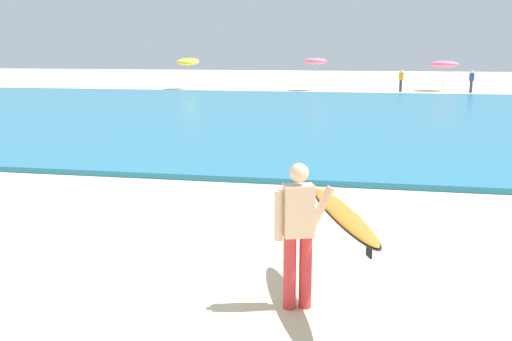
{
  "coord_description": "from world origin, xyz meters",
  "views": [
    {
      "loc": [
        4.15,
        -6.65,
        2.97
      ],
      "look_at": [
        2.35,
        2.24,
        1.1
      ],
      "focal_mm": 41.11,
      "sensor_mm": 36.0,
      "label": 1
    }
  ],
  "objects_px": {
    "beach_umbrella_2": "(444,64)",
    "beachgoer_near_row_left": "(401,80)",
    "surfer_with_board": "(320,222)",
    "beach_umbrella_0": "(188,62)",
    "beach_umbrella_1": "(315,61)",
    "beachgoer_near_row_mid": "(471,81)"
  },
  "relations": [
    {
      "from": "beach_umbrella_0",
      "to": "beachgoer_near_row_mid",
      "type": "height_order",
      "value": "beach_umbrella_0"
    },
    {
      "from": "beach_umbrella_0",
      "to": "beachgoer_near_row_left",
      "type": "distance_m",
      "value": 16.0
    },
    {
      "from": "beach_umbrella_0",
      "to": "beachgoer_near_row_mid",
      "type": "relative_size",
      "value": 1.54
    },
    {
      "from": "surfer_with_board",
      "to": "beach_umbrella_1",
      "type": "height_order",
      "value": "beach_umbrella_1"
    },
    {
      "from": "beach_umbrella_2",
      "to": "beachgoer_near_row_mid",
      "type": "xyz_separation_m",
      "value": [
        1.75,
        -1.7,
        -1.09
      ]
    },
    {
      "from": "surfer_with_board",
      "to": "beach_umbrella_0",
      "type": "distance_m",
      "value": 39.66
    },
    {
      "from": "beach_umbrella_2",
      "to": "beach_umbrella_0",
      "type": "bearing_deg",
      "value": -174.75
    },
    {
      "from": "beachgoer_near_row_mid",
      "to": "beach_umbrella_0",
      "type": "bearing_deg",
      "value": -179.87
    },
    {
      "from": "beachgoer_near_row_left",
      "to": "beachgoer_near_row_mid",
      "type": "relative_size",
      "value": 1.0
    },
    {
      "from": "beach_umbrella_0",
      "to": "beach_umbrella_1",
      "type": "relative_size",
      "value": 1.01
    },
    {
      "from": "surfer_with_board",
      "to": "beach_umbrella_2",
      "type": "xyz_separation_m",
      "value": [
        5.41,
        38.98,
        0.91
      ]
    },
    {
      "from": "beach_umbrella_0",
      "to": "beach_umbrella_2",
      "type": "xyz_separation_m",
      "value": [
        19.03,
        1.75,
        -0.15
      ]
    },
    {
      "from": "surfer_with_board",
      "to": "beach_umbrella_1",
      "type": "xyz_separation_m",
      "value": [
        -3.88,
        37.56,
        1.12
      ]
    },
    {
      "from": "beach_umbrella_1",
      "to": "beachgoer_near_row_left",
      "type": "height_order",
      "value": "beach_umbrella_1"
    },
    {
      "from": "surfer_with_board",
      "to": "beachgoer_near_row_left",
      "type": "xyz_separation_m",
      "value": [
        2.33,
        37.21,
        -0.19
      ]
    },
    {
      "from": "surfer_with_board",
      "to": "beach_umbrella_1",
      "type": "distance_m",
      "value": 37.77
    },
    {
      "from": "beach_umbrella_1",
      "to": "beachgoer_near_row_mid",
      "type": "distance_m",
      "value": 11.12
    },
    {
      "from": "beach_umbrella_2",
      "to": "beach_umbrella_1",
      "type": "bearing_deg",
      "value": -171.27
    },
    {
      "from": "surfer_with_board",
      "to": "beachgoer_near_row_mid",
      "type": "bearing_deg",
      "value": 79.13
    },
    {
      "from": "beachgoer_near_row_left",
      "to": "beachgoer_near_row_mid",
      "type": "bearing_deg",
      "value": 0.78
    },
    {
      "from": "surfer_with_board",
      "to": "beach_umbrella_2",
      "type": "bearing_deg",
      "value": 82.1
    },
    {
      "from": "beach_umbrella_2",
      "to": "beachgoer_near_row_left",
      "type": "relative_size",
      "value": 1.42
    }
  ]
}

